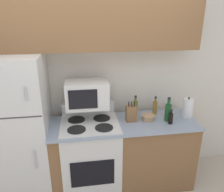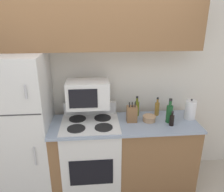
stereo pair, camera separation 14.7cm
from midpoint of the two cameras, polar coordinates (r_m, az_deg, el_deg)
wall_back at (r=2.85m, az=-3.38°, el=2.86°), size 8.00×0.05×2.55m
lower_cabinets at (r=2.90m, az=4.51°, el=-14.90°), size 1.76×0.61×0.92m
refrigerator at (r=2.80m, az=-21.49°, el=-7.80°), size 0.71×0.66×1.76m
upper_cabinets at (r=2.53m, az=-3.61°, el=18.46°), size 2.47×0.33×0.59m
stove at (r=2.85m, az=-3.97°, el=-15.13°), size 0.69×0.59×1.09m
microwave at (r=2.59m, az=-4.78°, el=0.52°), size 0.50×0.31×0.32m
knife_block at (r=2.64m, az=6.73°, el=-4.69°), size 0.12×0.09×0.26m
bowl at (r=2.71m, az=11.18°, el=-5.74°), size 0.16×0.16×0.07m
bottle_soy_sauce at (r=2.66m, az=16.84°, el=-6.00°), size 0.05×0.05×0.18m
bottle_olive_oil at (r=2.80m, az=7.92°, el=-3.15°), size 0.06×0.06×0.26m
bottle_wine_green at (r=2.70m, az=16.22°, el=-4.35°), size 0.08×0.08×0.30m
bottle_vinegar at (r=2.86m, az=13.07°, el=-3.16°), size 0.06×0.06×0.24m
kettle at (r=2.87m, az=21.13°, el=-3.38°), size 0.13×0.13×0.26m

